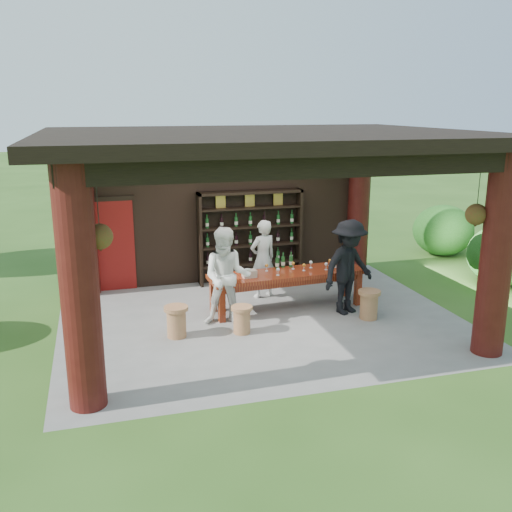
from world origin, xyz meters
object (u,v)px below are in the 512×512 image
object	(u,v)px
host	(263,259)
guest_woman	(227,277)
stool_near_left	(242,319)
guest_man	(348,267)
napkin_basket	(249,274)
stool_far_left	(176,321)
stool_near_right	(369,304)
tasting_table	(287,278)
wine_shelf	(250,237)

from	to	relation	value
host	guest_woman	xyz separation A→B (m)	(-1.08, -1.34, 0.09)
stool_near_left	guest_man	bearing A→B (deg)	11.24
host	guest_woman	size ratio (longest dim) A/B	0.90
guest_man	napkin_basket	distance (m)	1.91
stool_far_left	guest_man	world-z (taller)	guest_man
napkin_basket	stool_near_right	bearing A→B (deg)	-21.73
guest_man	tasting_table	bearing A→B (deg)	130.42
tasting_table	stool_near_right	distance (m)	1.67
tasting_table	stool_near_right	size ratio (longest dim) A/B	5.67
stool_far_left	tasting_table	bearing A→B (deg)	20.55
stool_near_right	host	distance (m)	2.44
stool_far_left	guest_woman	world-z (taller)	guest_woman
stool_near_right	stool_far_left	world-z (taller)	stool_far_left
stool_far_left	guest_man	bearing A→B (deg)	5.08
stool_far_left	napkin_basket	world-z (taller)	napkin_basket
napkin_basket	tasting_table	bearing A→B (deg)	9.60
tasting_table	napkin_basket	xyz separation A→B (m)	(-0.81, -0.14, 0.19)
wine_shelf	host	distance (m)	1.16
stool_near_right	wine_shelf	bearing A→B (deg)	117.54
wine_shelf	guest_woman	bearing A→B (deg)	-114.29
wine_shelf	host	xyz separation A→B (m)	(-0.04, -1.14, -0.23)
stool_near_right	napkin_basket	world-z (taller)	napkin_basket
host	napkin_basket	distance (m)	1.09
stool_far_left	guest_woman	distance (m)	1.22
tasting_table	guest_man	xyz separation A→B (m)	(1.05, -0.57, 0.29)
stool_near_right	stool_near_left	bearing A→B (deg)	-179.17
stool_near_right	napkin_basket	xyz separation A→B (m)	(-2.12, 0.84, 0.53)
guest_woman	wine_shelf	bearing A→B (deg)	82.37
tasting_table	stool_far_left	xyz separation A→B (m)	(-2.33, -0.87, -0.33)
wine_shelf	host	world-z (taller)	wine_shelf
tasting_table	wine_shelf	bearing A→B (deg)	96.35
napkin_basket	guest_man	bearing A→B (deg)	-13.23
stool_near_right	guest_woman	xyz separation A→B (m)	(-2.65, 0.45, 0.62)
tasting_table	host	world-z (taller)	host
stool_near_left	host	size ratio (longest dim) A/B	0.30
stool_far_left	guest_woman	xyz separation A→B (m)	(0.99, 0.34, 0.62)
tasting_table	guest_man	size ratio (longest dim) A/B	1.71
stool_near_right	napkin_basket	size ratio (longest dim) A/B	2.14
guest_man	wine_shelf	bearing A→B (deg)	95.68
tasting_table	stool_far_left	world-z (taller)	tasting_table
tasting_table	guest_woman	size ratio (longest dim) A/B	1.72
stool_near_left	guest_woman	bearing A→B (deg)	107.15
host	guest_man	distance (m)	1.91
stool_far_left	wine_shelf	bearing A→B (deg)	53.21
host	guest_man	world-z (taller)	guest_man
stool_far_left	stool_near_left	bearing A→B (deg)	-7.17
guest_woman	napkin_basket	xyz separation A→B (m)	(0.53, 0.39, -0.10)
stool_near_left	stool_far_left	xyz separation A→B (m)	(-1.14, 0.14, 0.03)
host	guest_woman	world-z (taller)	guest_woman
napkin_basket	wine_shelf	bearing A→B (deg)	74.24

